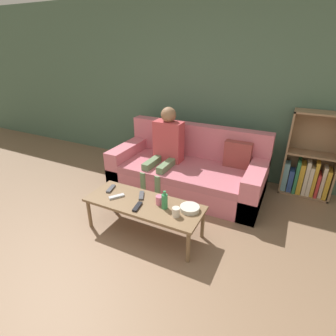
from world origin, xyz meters
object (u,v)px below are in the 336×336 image
object	(u,v)px
bookshelf	(309,166)
coffee_table	(144,205)
tv_remote_1	(141,196)
tv_remote_0	(117,197)
cup_near	(176,212)
person_adult	(166,144)
snack_bowl	(190,208)
couch	(188,170)
cup_far	(160,200)
bottle	(165,201)
tv_remote_3	(137,207)
tv_remote_2	(111,189)

from	to	relation	value
bookshelf	coffee_table	size ratio (longest dim) A/B	0.90
coffee_table	tv_remote_1	world-z (taller)	tv_remote_1
tv_remote_0	cup_near	bearing A→B (deg)	34.02
person_adult	tv_remote_1	size ratio (longest dim) A/B	6.69
cup_near	snack_bowl	xyz separation A→B (m)	(0.08, 0.15, -0.02)
couch	bookshelf	distance (m)	1.64
tv_remote_1	snack_bowl	size ratio (longest dim) A/B	0.86
bookshelf	cup_far	world-z (taller)	bookshelf
bottle	tv_remote_1	bearing A→B (deg)	165.17
bookshelf	coffee_table	bearing A→B (deg)	-132.06
tv_remote_3	cup_far	bearing A→B (deg)	33.72
tv_remote_1	bottle	size ratio (longest dim) A/B	0.87
cup_far	bottle	bearing A→B (deg)	-28.95
tv_remote_2	tv_remote_3	xyz separation A→B (m)	(0.48, -0.18, 0.00)
couch	cup_near	size ratio (longest dim) A/B	22.93
couch	tv_remote_2	world-z (taller)	couch
snack_bowl	bookshelf	bearing A→B (deg)	56.92
couch	snack_bowl	world-z (taller)	couch
couch	tv_remote_3	distance (m)	1.28
coffee_table	tv_remote_3	xyz separation A→B (m)	(-0.01, -0.11, 0.05)
tv_remote_1	bookshelf	bearing A→B (deg)	16.82
coffee_table	cup_near	xyz separation A→B (m)	(0.41, -0.06, 0.08)
tv_remote_0	tv_remote_2	distance (m)	0.20
cup_near	tv_remote_0	distance (m)	0.73
couch	cup_near	distance (m)	1.29
bookshelf	cup_near	distance (m)	2.14
tv_remote_3	tv_remote_2	bearing A→B (deg)	150.03
cup_far	snack_bowl	distance (m)	0.33
tv_remote_0	snack_bowl	world-z (taller)	snack_bowl
bookshelf	tv_remote_1	distance (m)	2.33
coffee_table	cup_far	world-z (taller)	cup_far
tv_remote_1	bottle	distance (m)	0.35
bookshelf	bottle	bearing A→B (deg)	-127.35
tv_remote_2	tv_remote_3	size ratio (longest dim) A/B	1.01
cup_near	bottle	size ratio (longest dim) A/B	0.46
tv_remote_3	tv_remote_1	bearing A→B (deg)	101.42
bookshelf	couch	bearing A→B (deg)	-159.44
tv_remote_2	snack_bowl	distance (m)	0.98
coffee_table	tv_remote_2	world-z (taller)	tv_remote_2
couch	tv_remote_3	xyz separation A→B (m)	(-0.05, -1.27, 0.12)
couch	cup_far	bearing A→B (deg)	-83.44
coffee_table	cup_far	bearing A→B (deg)	18.01
tv_remote_2	snack_bowl	size ratio (longest dim) A/B	0.88
couch	coffee_table	xyz separation A→B (m)	(-0.04, -1.16, 0.08)
person_adult	coffee_table	bearing A→B (deg)	-74.74
tv_remote_3	snack_bowl	distance (m)	0.54
tv_remote_0	tv_remote_2	size ratio (longest dim) A/B	0.94
coffee_table	tv_remote_0	xyz separation A→B (m)	(-0.32, -0.04, 0.05)
tv_remote_0	bookshelf	bearing A→B (deg)	78.81
cup_near	cup_far	size ratio (longest dim) A/B	0.97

